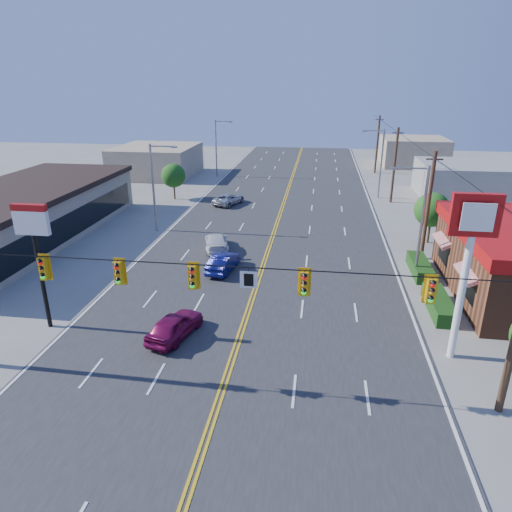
# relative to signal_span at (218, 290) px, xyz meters

# --- Properties ---
(ground) EXTENTS (160.00, 160.00, 0.00)m
(ground) POSITION_rel_signal_span_xyz_m (0.12, 0.00, -4.89)
(ground) COLOR gray
(ground) RESTS_ON ground
(road) EXTENTS (20.00, 120.00, 0.06)m
(road) POSITION_rel_signal_span_xyz_m (0.12, 20.00, -4.86)
(road) COLOR #2D2D30
(road) RESTS_ON ground
(signal_span) EXTENTS (24.32, 0.34, 9.00)m
(signal_span) POSITION_rel_signal_span_xyz_m (0.00, 0.00, 0.00)
(signal_span) COLOR #47301E
(signal_span) RESTS_ON ground
(kfc_pylon) EXTENTS (2.20, 0.36, 8.50)m
(kfc_pylon) POSITION_rel_signal_span_xyz_m (11.12, 4.00, 1.16)
(kfc_pylon) COLOR white
(kfc_pylon) RESTS_ON ground
(strip_mall) EXTENTS (10.40, 26.40, 4.40)m
(strip_mall) POSITION_rel_signal_span_xyz_m (-21.88, 18.00, -2.63)
(strip_mall) COLOR tan
(strip_mall) RESTS_ON ground
(pizza_hut_sign) EXTENTS (1.90, 0.30, 6.85)m
(pizza_hut_sign) POSITION_rel_signal_span_xyz_m (-10.88, 4.00, 0.30)
(pizza_hut_sign) COLOR black
(pizza_hut_sign) RESTS_ON ground
(streetlight_se) EXTENTS (2.55, 0.25, 8.00)m
(streetlight_se) POSITION_rel_signal_span_xyz_m (10.91, 14.00, -0.37)
(streetlight_se) COLOR gray
(streetlight_se) RESTS_ON ground
(streetlight_ne) EXTENTS (2.55, 0.25, 8.00)m
(streetlight_ne) POSITION_rel_signal_span_xyz_m (10.91, 38.00, -0.37)
(streetlight_ne) COLOR gray
(streetlight_ne) RESTS_ON ground
(streetlight_sw) EXTENTS (2.55, 0.25, 8.00)m
(streetlight_sw) POSITION_rel_signal_span_xyz_m (-10.67, 22.00, -0.37)
(streetlight_sw) COLOR gray
(streetlight_sw) RESTS_ON ground
(streetlight_nw) EXTENTS (2.55, 0.25, 8.00)m
(streetlight_nw) POSITION_rel_signal_span_xyz_m (-10.67, 48.00, -0.37)
(streetlight_nw) COLOR gray
(streetlight_nw) RESTS_ON ground
(utility_pole_near) EXTENTS (0.28, 0.28, 8.40)m
(utility_pole_near) POSITION_rel_signal_span_xyz_m (12.32, 18.00, -0.69)
(utility_pole_near) COLOR #47301E
(utility_pole_near) RESTS_ON ground
(utility_pole_mid) EXTENTS (0.28, 0.28, 8.40)m
(utility_pole_mid) POSITION_rel_signal_span_xyz_m (12.32, 36.00, -0.69)
(utility_pole_mid) COLOR #47301E
(utility_pole_mid) RESTS_ON ground
(utility_pole_far) EXTENTS (0.28, 0.28, 8.40)m
(utility_pole_far) POSITION_rel_signal_span_xyz_m (12.32, 54.00, -0.69)
(utility_pole_far) COLOR #47301E
(utility_pole_far) RESTS_ON ground
(tree_kfc_rear) EXTENTS (2.94, 2.94, 4.41)m
(tree_kfc_rear) POSITION_rel_signal_span_xyz_m (13.62, 22.00, -1.95)
(tree_kfc_rear) COLOR #47301E
(tree_kfc_rear) RESTS_ON ground
(tree_west) EXTENTS (2.80, 2.80, 4.20)m
(tree_west) POSITION_rel_signal_span_xyz_m (-12.88, 34.00, -2.09)
(tree_west) COLOR #47301E
(tree_west) RESTS_ON ground
(bld_east_mid) EXTENTS (12.00, 10.00, 4.00)m
(bld_east_mid) POSITION_rel_signal_span_xyz_m (22.12, 40.00, -2.89)
(bld_east_mid) COLOR gray
(bld_east_mid) RESTS_ON ground
(bld_west_far) EXTENTS (11.00, 12.00, 4.20)m
(bld_west_far) POSITION_rel_signal_span_xyz_m (-19.88, 48.00, -2.79)
(bld_west_far) COLOR tan
(bld_west_far) RESTS_ON ground
(bld_east_far) EXTENTS (10.00, 10.00, 4.40)m
(bld_east_far) POSITION_rel_signal_span_xyz_m (19.12, 62.00, -2.69)
(bld_east_far) COLOR tan
(bld_east_far) RESTS_ON ground
(car_magenta) EXTENTS (2.61, 4.32, 1.38)m
(car_magenta) POSITION_rel_signal_span_xyz_m (-3.38, 3.81, -4.20)
(car_magenta) COLOR maroon
(car_magenta) RESTS_ON ground
(car_blue) EXTENTS (1.99, 4.18, 1.32)m
(car_blue) POSITION_rel_signal_span_xyz_m (-2.65, 13.28, -4.22)
(car_blue) COLOR #0F1257
(car_blue) RESTS_ON ground
(car_white) EXTENTS (2.97, 4.89, 1.33)m
(car_white) POSITION_rel_signal_span_xyz_m (-4.15, 17.63, -4.22)
(car_white) COLOR silver
(car_white) RESTS_ON ground
(car_silver) EXTENTS (3.47, 4.85, 1.23)m
(car_silver) POSITION_rel_signal_span_xyz_m (-6.00, 32.28, -4.27)
(car_silver) COLOR #B8B8BD
(car_silver) RESTS_ON ground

